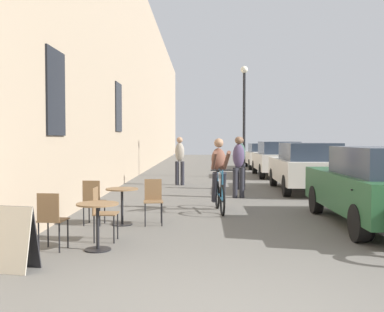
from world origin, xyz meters
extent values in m
cube|color=tan|center=(-3.45, 14.00, 4.65)|extent=(0.50, 68.00, 9.29)
cube|color=black|center=(-3.18, 4.83, 2.61)|extent=(0.04, 1.10, 1.70)
cube|color=black|center=(-3.18, 11.68, 2.80)|extent=(0.04, 1.10, 1.70)
cylinder|color=black|center=(-1.88, 2.69, 0.01)|extent=(0.40, 0.40, 0.02)
cylinder|color=black|center=(-1.88, 2.69, 0.36)|extent=(0.05, 0.05, 0.67)
cylinder|color=brown|center=(-1.88, 2.69, 0.71)|extent=(0.64, 0.64, 0.02)
cylinder|color=black|center=(-2.70, 2.87, 0.23)|extent=(0.02, 0.02, 0.45)
cylinder|color=black|center=(-2.38, 2.84, 0.23)|extent=(0.02, 0.02, 0.45)
cylinder|color=black|center=(-2.73, 2.55, 0.23)|extent=(0.02, 0.02, 0.45)
cylinder|color=black|center=(-2.41, 2.52, 0.23)|extent=(0.02, 0.02, 0.45)
cube|color=brown|center=(-2.56, 2.69, 0.46)|extent=(0.42, 0.42, 0.02)
cube|color=brown|center=(-2.57, 2.51, 0.68)|extent=(0.34, 0.05, 0.42)
cylinder|color=black|center=(-1.72, 3.46, 0.23)|extent=(0.02, 0.02, 0.45)
cylinder|color=black|center=(-1.72, 3.14, 0.23)|extent=(0.02, 0.02, 0.45)
cylinder|color=black|center=(-2.04, 3.47, 0.23)|extent=(0.02, 0.02, 0.45)
cylinder|color=black|center=(-2.04, 3.14, 0.23)|extent=(0.02, 0.02, 0.45)
cube|color=brown|center=(-1.88, 3.30, 0.46)|extent=(0.38, 0.38, 0.02)
cube|color=brown|center=(-2.06, 3.31, 0.68)|extent=(0.02, 0.34, 0.42)
cylinder|color=black|center=(-1.86, 4.73, 0.01)|extent=(0.40, 0.40, 0.02)
cylinder|color=black|center=(-1.86, 4.73, 0.36)|extent=(0.05, 0.05, 0.67)
cylinder|color=brown|center=(-1.86, 4.73, 0.71)|extent=(0.64, 0.64, 0.02)
cylinder|color=black|center=(-2.56, 4.90, 0.23)|extent=(0.02, 0.02, 0.45)
cylinder|color=black|center=(-2.24, 4.88, 0.23)|extent=(0.02, 0.02, 0.45)
cylinder|color=black|center=(-2.59, 4.58, 0.23)|extent=(0.02, 0.02, 0.45)
cylinder|color=black|center=(-2.26, 4.56, 0.23)|extent=(0.02, 0.02, 0.45)
cube|color=brown|center=(-2.41, 4.73, 0.46)|extent=(0.41, 0.41, 0.02)
cube|color=brown|center=(-2.43, 4.55, 0.68)|extent=(0.34, 0.05, 0.42)
cylinder|color=black|center=(-1.06, 4.59, 0.23)|extent=(0.02, 0.02, 0.45)
cylinder|color=black|center=(-1.38, 4.55, 0.23)|extent=(0.02, 0.02, 0.45)
cylinder|color=black|center=(-1.10, 4.91, 0.23)|extent=(0.02, 0.02, 0.45)
cylinder|color=black|center=(-1.42, 4.87, 0.23)|extent=(0.02, 0.02, 0.45)
cube|color=brown|center=(-1.24, 4.73, 0.46)|extent=(0.42, 0.42, 0.02)
cube|color=brown|center=(-1.26, 4.91, 0.68)|extent=(0.34, 0.06, 0.42)
cube|color=black|center=(-2.69, 1.71, 0.42)|extent=(0.58, 0.31, 0.84)
cube|color=#B2A893|center=(-2.73, 1.54, 0.42)|extent=(0.58, 0.31, 0.84)
torus|color=black|center=(0.18, 5.86, 0.33)|extent=(0.10, 0.71, 0.71)
torus|color=black|center=(0.10, 6.91, 0.33)|extent=(0.10, 0.71, 0.71)
cylinder|color=#286084|center=(0.11, 6.82, 0.61)|extent=(0.05, 0.22, 0.58)
cylinder|color=#286084|center=(0.14, 6.32, 0.95)|extent=(0.09, 0.82, 0.14)
cylinder|color=#286084|center=(0.17, 5.89, 0.67)|extent=(0.04, 0.09, 0.67)
cylinder|color=#286084|center=(0.14, 6.41, 0.37)|extent=(0.11, 1.00, 0.12)
cylinder|color=black|center=(0.17, 5.91, 1.00)|extent=(0.52, 0.06, 0.03)
ellipsoid|color=black|center=(0.11, 6.73, 0.93)|extent=(0.12, 0.24, 0.06)
ellipsoid|color=brown|center=(0.12, 6.65, 1.21)|extent=(0.36, 0.37, 0.59)
sphere|color=#A57A5B|center=(0.12, 6.61, 1.60)|extent=(0.22, 0.22, 0.22)
cylinder|color=#26262D|center=(0.22, 6.58, 0.55)|extent=(0.16, 0.40, 0.75)
cylinder|color=#26262D|center=(0.02, 6.57, 0.55)|extent=(0.16, 0.40, 0.75)
cylinder|color=brown|center=(0.29, 6.27, 1.20)|extent=(0.16, 0.75, 0.48)
cylinder|color=brown|center=(0.00, 6.25, 1.20)|extent=(0.13, 0.75, 0.48)
cylinder|color=#26262D|center=(0.88, 8.85, 0.43)|extent=(0.14, 0.14, 0.87)
cylinder|color=#26262D|center=(0.68, 8.83, 0.43)|extent=(0.14, 0.14, 0.87)
ellipsoid|color=#4C3D5B|center=(0.78, 8.84, 1.21)|extent=(0.37, 0.28, 0.69)
sphere|color=brown|center=(0.78, 8.84, 1.65)|extent=(0.22, 0.22, 0.22)
cylinder|color=#26262D|center=(1.12, 10.99, 0.43)|extent=(0.14, 0.14, 0.87)
cylinder|color=#26262D|center=(0.92, 10.99, 0.43)|extent=(0.14, 0.14, 0.87)
ellipsoid|color=#38564C|center=(1.02, 10.99, 1.21)|extent=(0.35, 0.25, 0.69)
sphere|color=brown|center=(1.02, 10.99, 1.65)|extent=(0.22, 0.22, 0.22)
cylinder|color=#26262D|center=(-1.17, 12.41, 0.44)|extent=(0.14, 0.14, 0.87)
cylinder|color=#26262D|center=(-0.97, 12.38, 0.44)|extent=(0.14, 0.14, 0.87)
ellipsoid|color=#9E9384|center=(-1.07, 12.39, 1.21)|extent=(0.36, 0.27, 0.69)
sphere|color=#A57A5B|center=(-1.07, 12.39, 1.66)|extent=(0.22, 0.22, 0.22)
cylinder|color=black|center=(1.61, 15.86, 2.30)|extent=(0.12, 0.12, 4.60)
sphere|color=silver|center=(1.61, 15.86, 4.74)|extent=(0.32, 0.32, 0.32)
cube|color=#23512D|center=(3.13, 4.73, 0.67)|extent=(1.85, 4.37, 0.71)
cylinder|color=black|center=(2.32, 6.17, 0.31)|extent=(0.21, 0.63, 0.63)
cylinder|color=black|center=(2.29, 3.30, 0.31)|extent=(0.21, 0.63, 0.63)
cube|color=beige|center=(3.09, 10.58, 0.68)|extent=(1.96, 4.47, 0.72)
cube|color=#283342|center=(3.08, 10.05, 1.30)|extent=(1.60, 2.43, 0.53)
cylinder|color=black|center=(2.30, 12.06, 0.32)|extent=(0.22, 0.64, 0.64)
cylinder|color=black|center=(3.97, 12.02, 0.32)|extent=(0.22, 0.64, 0.64)
cylinder|color=black|center=(2.22, 9.15, 0.32)|extent=(0.22, 0.64, 0.64)
cylinder|color=black|center=(3.88, 9.10, 0.32)|extent=(0.22, 0.64, 0.64)
cube|color=beige|center=(3.14, 16.41, 0.68)|extent=(1.91, 4.46, 0.72)
cube|color=#283342|center=(3.14, 15.88, 1.31)|extent=(1.58, 2.42, 0.54)
cylinder|color=black|center=(2.34, 17.89, 0.32)|extent=(0.22, 0.64, 0.64)
cylinder|color=black|center=(4.00, 17.86, 0.32)|extent=(0.22, 0.64, 0.64)
cylinder|color=black|center=(2.29, 14.97, 0.32)|extent=(0.22, 0.64, 0.64)
cylinder|color=black|center=(3.95, 14.94, 0.32)|extent=(0.22, 0.64, 0.64)
cube|color=beige|center=(3.21, 22.01, 0.62)|extent=(1.71, 4.06, 0.66)
cube|color=#283342|center=(3.21, 21.52, 1.20)|extent=(1.43, 2.20, 0.49)
cylinder|color=black|center=(2.46, 23.35, 0.29)|extent=(0.19, 0.59, 0.58)
cylinder|color=black|center=(3.99, 23.34, 0.29)|extent=(0.19, 0.59, 0.58)
cylinder|color=black|center=(2.44, 20.68, 0.29)|extent=(0.19, 0.59, 0.58)
cylinder|color=black|center=(3.97, 20.66, 0.29)|extent=(0.19, 0.59, 0.58)
torus|color=black|center=(2.49, 3.52, 0.30)|extent=(0.11, 0.69, 0.69)
ellipsoid|color=#384C84|center=(2.51, 2.90, 0.62)|extent=(0.29, 0.53, 0.24)
cylinder|color=black|center=(2.49, 3.42, 0.85)|extent=(0.62, 0.05, 0.03)
camera|label=1|loc=(-0.32, -4.08, 1.70)|focal=42.18mm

